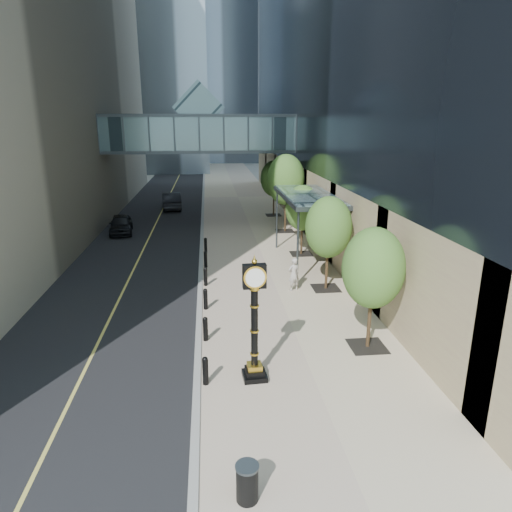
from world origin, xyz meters
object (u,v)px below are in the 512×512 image
at_px(pedestrian, 294,274).
at_px(car_far, 171,201).
at_px(street_clock, 254,329).
at_px(trash_bin, 247,484).
at_px(car_near, 121,224).

xyz_separation_m(pedestrian, car_far, (-7.96, 24.10, -0.09)).
height_order(street_clock, pedestrian, street_clock).
height_order(pedestrian, car_far, pedestrian).
height_order(trash_bin, car_far, car_far).
relative_size(street_clock, trash_bin, 4.76).
height_order(pedestrian, car_near, pedestrian).
height_order(street_clock, car_far, street_clock).
bearing_deg(car_near, pedestrian, -58.75).
bearing_deg(street_clock, car_far, 95.45).
bearing_deg(street_clock, trash_bin, -101.20).
bearing_deg(street_clock, car_near, 106.98).
bearing_deg(car_far, trash_bin, 90.14).
xyz_separation_m(trash_bin, car_near, (-7.59, 27.40, 0.23)).
relative_size(street_clock, car_far, 0.85).
xyz_separation_m(street_clock, trash_bin, (-0.70, -5.20, -1.41)).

